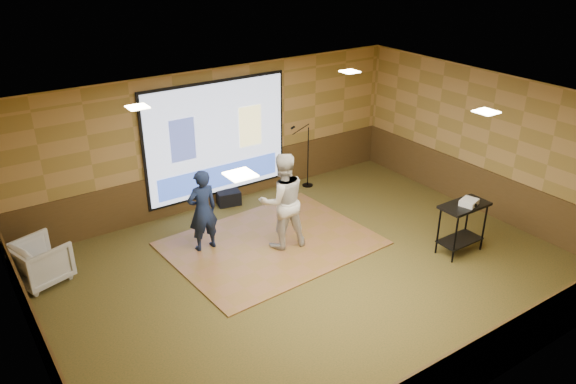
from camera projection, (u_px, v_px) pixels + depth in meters
ground at (312, 273)px, 9.99m from camera, size 9.00×9.00×0.00m
room_shell at (314, 164)px, 9.10m from camera, size 9.04×7.04×3.02m
wainscot_back at (219, 182)px, 12.39m from camera, size 9.00×0.04×0.95m
wainscot_front at (474, 366)px, 7.18m from camera, size 9.00×0.04×0.95m
wainscot_left at (43, 347)px, 7.51m from camera, size 0.04×7.00×0.95m
wainscot_right at (480, 189)px, 12.06m from camera, size 0.04×7.00×0.95m
projector_screen at (217, 140)px, 11.94m from camera, size 3.32×0.06×2.52m
downlight_nw at (138, 107)px, 8.96m from camera, size 0.32×0.32×0.02m
downlight_ne at (350, 72)px, 11.19m from camera, size 0.32×0.32×0.02m
downlight_sw at (240, 175)px, 6.48m from camera, size 0.32×0.32×0.02m
downlight_se at (486, 112)px, 8.72m from camera, size 0.32×0.32×0.02m
dance_floor at (272, 243)px, 10.89m from camera, size 3.95×3.10×0.03m
player_left at (203, 210)px, 10.38m from camera, size 0.58×0.38×1.60m
player_right at (282, 201)px, 10.42m from camera, size 1.05×0.90×1.88m
av_table at (463, 218)px, 10.35m from camera, size 0.95×0.50×1.00m
projector at (469, 202)px, 10.19m from camera, size 0.38×0.34×0.11m
mic_stand at (306, 167)px, 13.15m from camera, size 0.62×0.25×1.57m
banquet_chair at (40, 262)px, 9.60m from camera, size 1.05×1.04×0.77m
duffel_bag at (229, 198)px, 12.41m from camera, size 0.56×0.43×0.31m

